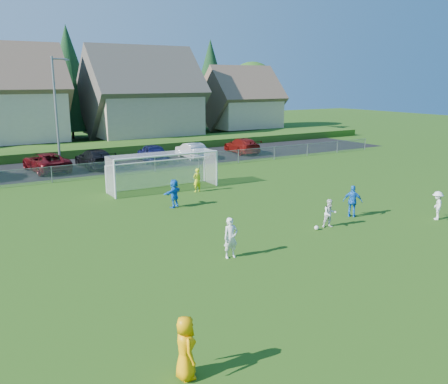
{
  "coord_description": "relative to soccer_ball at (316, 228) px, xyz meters",
  "views": [
    {
      "loc": [
        -12.73,
        -12.97,
        7.2
      ],
      "look_at": [
        0.0,
        8.0,
        1.4
      ],
      "focal_mm": 38.0,
      "sensor_mm": 36.0,
      "label": 1
    }
  ],
  "objects": [
    {
      "name": "car_c",
      "position": [
        -8.18,
        23.04,
        0.66
      ],
      "size": [
        3.24,
        5.8,
        1.53
      ],
      "primitive_type": "imported",
      "rotation": [
        0.0,
        0.0,
        3.27
      ],
      "color": "#4E090D",
      "rests_on": "ground"
    },
    {
      "name": "car_e",
      "position": [
        0.96,
        22.87,
        0.71
      ],
      "size": [
        2.54,
        5.03,
        1.64
      ],
      "primitive_type": "imported",
      "rotation": [
        0.0,
        0.0,
        3.01
      ],
      "color": "#141746",
      "rests_on": "ground"
    },
    {
      "name": "goalkeeper",
      "position": [
        -1.15,
        10.33,
        0.67
      ],
      "size": [
        0.6,
        0.42,
        1.57
      ],
      "primitive_type": "imported",
      "rotation": [
        0.0,
        0.0,
        3.23
      ],
      "color": "yellow",
      "rests_on": "ground"
    },
    {
      "name": "player_white_b",
      "position": [
        0.84,
        0.01,
        0.61
      ],
      "size": [
        0.82,
        0.72,
        1.44
      ],
      "primitive_type": "imported",
      "rotation": [
        0.0,
        0.0,
        -0.28
      ],
      "color": "white",
      "rests_on": "ground"
    },
    {
      "name": "car_f",
      "position": [
        4.95,
        22.9,
        0.62
      ],
      "size": [
        1.73,
        4.5,
        1.46
      ],
      "primitive_type": "imported",
      "rotation": [
        0.0,
        0.0,
        3.1
      ],
      "color": "beige",
      "rests_on": "ground"
    },
    {
      "name": "player_blue_a",
      "position": [
        3.22,
        0.76,
        0.75
      ],
      "size": [
        0.95,
        1.06,
        1.73
      ],
      "primitive_type": "imported",
      "rotation": [
        0.0,
        0.0,
        2.22
      ],
      "color": "blue",
      "rests_on": "ground"
    },
    {
      "name": "soccer_ball",
      "position": [
        0.0,
        0.0,
        0.0
      ],
      "size": [
        0.22,
        0.22,
        0.22
      ],
      "primitive_type": "sphere",
      "color": "white",
      "rests_on": "ground"
    },
    {
      "name": "ground",
      "position": [
        -2.75,
        -3.74,
        -0.11
      ],
      "size": [
        160.0,
        160.0,
        0.0
      ],
      "primitive_type": "plane",
      "color": "#193D0C",
      "rests_on": "ground"
    },
    {
      "name": "player_white_c",
      "position": [
        6.66,
        -1.92,
        0.65
      ],
      "size": [
        1.11,
        1.08,
        1.53
      ],
      "primitive_type": "imported",
      "rotation": [
        0.0,
        0.0,
        3.88
      ],
      "color": "white",
      "rests_on": "ground"
    },
    {
      "name": "soccer_goal",
      "position": [
        -2.75,
        12.31,
        1.52
      ],
      "size": [
        7.42,
        1.9,
        2.5
      ],
      "color": "white",
      "rests_on": "ground"
    },
    {
      "name": "chainlink_fence",
      "position": [
        -2.75,
        18.26,
        0.52
      ],
      "size": [
        52.06,
        0.06,
        1.2
      ],
      "color": "gray",
      "rests_on": "ground"
    },
    {
      "name": "car_g",
      "position": [
        10.82,
        23.14,
        0.65
      ],
      "size": [
        2.77,
        5.46,
        1.52
      ],
      "primitive_type": "imported",
      "rotation": [
        0.0,
        0.0,
        3.01
      ],
      "color": "maroon",
      "rests_on": "ground"
    },
    {
      "name": "car_d",
      "position": [
        -4.32,
        22.71,
        0.67
      ],
      "size": [
        2.36,
        5.45,
        1.56
      ],
      "primitive_type": "imported",
      "rotation": [
        0.0,
        0.0,
        3.17
      ],
      "color": "black",
      "rests_on": "ground"
    },
    {
      "name": "houses_row",
      "position": [
        -0.78,
        38.73,
        7.22
      ],
      "size": [
        53.9,
        11.45,
        13.27
      ],
      "color": "tan",
      "rests_on": "ground"
    },
    {
      "name": "grass_embankment",
      "position": [
        -2.75,
        31.26,
        0.29
      ],
      "size": [
        70.0,
        6.0,
        0.8
      ],
      "primitive_type": "cube",
      "color": "#1E420F",
      "rests_on": "ground"
    },
    {
      "name": "asphalt_lot",
      "position": [
        -2.75,
        23.76,
        -0.1
      ],
      "size": [
        60.0,
        60.0,
        0.0
      ],
      "primitive_type": "plane",
      "color": "black",
      "rests_on": "ground"
    },
    {
      "name": "streetlight",
      "position": [
        -7.2,
        22.26,
        4.73
      ],
      "size": [
        1.38,
        0.18,
        9.0
      ],
      "color": "slate",
      "rests_on": "ground"
    },
    {
      "name": "player_blue_b",
      "position": [
        -4.12,
        7.58,
        0.71
      ],
      "size": [
        1.56,
        1.21,
        1.65
      ],
      "primitive_type": "imported",
      "rotation": [
        0.0,
        0.0,
        3.69
      ],
      "color": "blue",
      "rests_on": "ground"
    },
    {
      "name": "tree_row",
      "position": [
        -1.71,
        45.0,
        6.8
      ],
      "size": [
        65.98,
        12.36,
        13.8
      ],
      "color": "#382616",
      "rests_on": "ground"
    },
    {
      "name": "referee",
      "position": [
        -10.89,
        -7.32,
        0.71
      ],
      "size": [
        0.65,
        0.88,
        1.64
      ],
      "primitive_type": "imported",
      "rotation": [
        0.0,
        0.0,
        1.41
      ],
      "color": "#FFA405",
      "rests_on": "ground"
    },
    {
      "name": "player_white_a",
      "position": [
        -5.6,
        -0.97,
        0.75
      ],
      "size": [
        0.66,
        0.46,
        1.72
      ],
      "primitive_type": "imported",
      "rotation": [
        0.0,
        0.0,
        -0.08
      ],
      "color": "white",
      "rests_on": "ground"
    }
  ]
}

